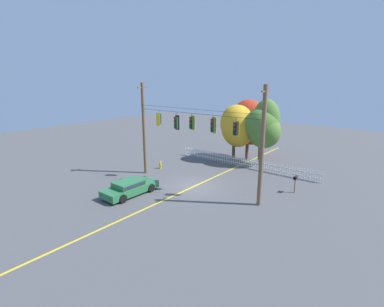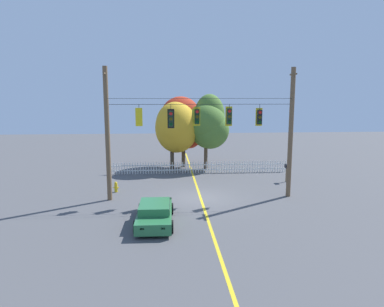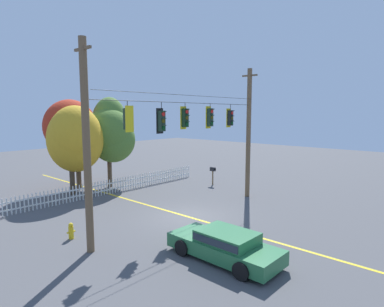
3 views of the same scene
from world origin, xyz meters
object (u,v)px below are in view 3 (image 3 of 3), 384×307
object	(u,v)px
autumn_maple_mid	(78,134)
roadside_mailbox	(213,170)
traffic_signal_southbound_primary	(210,117)
traffic_signal_eastbound_side	(161,121)
parked_car	(225,244)
traffic_signal_northbound_primary	(185,118)
autumn_maple_near_fence	(76,138)
traffic_signal_westbound_side	(128,119)
autumn_oak_far_east	(110,133)
traffic_signal_northbound_secondary	(230,118)
fire_hydrant	(71,231)

from	to	relation	value
autumn_maple_mid	roadside_mailbox	world-z (taller)	autumn_maple_mid
traffic_signal_southbound_primary	traffic_signal_eastbound_side	bearing A→B (deg)	-180.00
traffic_signal_eastbound_side	parked_car	xyz separation A→B (m)	(-0.95, -4.50, -4.61)
traffic_signal_southbound_primary	parked_car	xyz separation A→B (m)	(-4.66, -4.50, -4.75)
traffic_signal_northbound_primary	autumn_maple_near_fence	bearing A→B (deg)	96.67
traffic_signal_eastbound_side	parked_car	size ratio (longest dim) A/B	0.33
traffic_signal_westbound_side	autumn_oak_far_east	size ratio (longest dim) A/B	0.20
traffic_signal_northbound_primary	traffic_signal_northbound_secondary	bearing A→B (deg)	-0.00
traffic_signal_eastbound_side	autumn_oak_far_east	size ratio (longest dim) A/B	0.22
parked_car	traffic_signal_southbound_primary	bearing A→B (deg)	43.99
traffic_signal_northbound_primary	autumn_oak_far_east	world-z (taller)	autumn_oak_far_east
traffic_signal_southbound_primary	autumn_maple_mid	xyz separation A→B (m)	(-2.35, 10.40, -1.26)
autumn_maple_mid	parked_car	world-z (taller)	autumn_maple_mid
traffic_signal_southbound_primary	autumn_maple_mid	distance (m)	10.74
traffic_signal_northbound_secondary	parked_car	world-z (taller)	traffic_signal_northbound_secondary
traffic_signal_northbound_secondary	autumn_maple_near_fence	distance (m)	10.67
traffic_signal_southbound_primary	autumn_oak_far_east	bearing A→B (deg)	91.34
traffic_signal_southbound_primary	autumn_maple_near_fence	size ratio (longest dim) A/B	0.23
traffic_signal_southbound_primary	traffic_signal_northbound_secondary	size ratio (longest dim) A/B	1.00
traffic_signal_eastbound_side	fire_hydrant	bearing A→B (deg)	154.45
traffic_signal_eastbound_side	roadside_mailbox	bearing A→B (deg)	23.43
traffic_signal_northbound_secondary	autumn_maple_near_fence	world-z (taller)	traffic_signal_northbound_secondary
traffic_signal_southbound_primary	autumn_maple_near_fence	distance (m)	9.89
traffic_signal_westbound_side	fire_hydrant	world-z (taller)	traffic_signal_westbound_side
traffic_signal_westbound_side	autumn_maple_mid	size ratio (longest dim) A/B	0.20
roadside_mailbox	traffic_signal_eastbound_side	bearing A→B (deg)	-156.57
traffic_signal_westbound_side	parked_car	bearing A→B (deg)	-76.88
traffic_signal_northbound_primary	autumn_oak_far_east	xyz separation A→B (m)	(1.84, 9.44, -1.23)
fire_hydrant	traffic_signal_westbound_side	bearing A→B (deg)	-44.99
traffic_signal_eastbound_side	autumn_maple_near_fence	xyz separation A→B (m)	(0.57, 9.26, -1.30)
traffic_signal_northbound_primary	roadside_mailbox	distance (m)	9.30
autumn_maple_near_fence	fire_hydrant	bearing A→B (deg)	-120.79
traffic_signal_southbound_primary	traffic_signal_northbound_primary	bearing A→B (deg)	-179.98
traffic_signal_eastbound_side	traffic_signal_northbound_secondary	distance (m)	5.68
traffic_signal_northbound_secondary	traffic_signal_eastbound_side	bearing A→B (deg)	179.99
traffic_signal_westbound_side	traffic_signal_northbound_secondary	xyz separation A→B (m)	(7.67, 0.02, -0.04)
autumn_oak_far_east	roadside_mailbox	distance (m)	8.35
traffic_signal_southbound_primary	traffic_signal_northbound_secondary	bearing A→B (deg)	-0.02
traffic_signal_northbound_primary	traffic_signal_eastbound_side	bearing A→B (deg)	179.99
autumn_maple_near_fence	fire_hydrant	size ratio (longest dim) A/B	8.28
traffic_signal_northbound_primary	autumn_maple_mid	size ratio (longest dim) A/B	0.21
autumn_maple_mid	fire_hydrant	size ratio (longest dim) A/B	8.90
traffic_signal_northbound_secondary	autumn_maple_mid	bearing A→B (deg)	112.56
traffic_signal_westbound_side	traffic_signal_southbound_primary	size ratio (longest dim) A/B	0.97
traffic_signal_westbound_side	parked_car	xyz separation A→B (m)	(1.04, -4.48, -4.74)
traffic_signal_eastbound_side	autumn_maple_mid	xyz separation A→B (m)	(1.36, 10.41, -1.13)
traffic_signal_southbound_primary	fire_hydrant	distance (m)	9.25
autumn_maple_near_fence	roadside_mailbox	distance (m)	10.35
traffic_signal_southbound_primary	autumn_maple_near_fence	xyz separation A→B (m)	(-3.14, 9.26, -1.44)
autumn_oak_far_east	traffic_signal_southbound_primary	bearing A→B (deg)	-88.66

